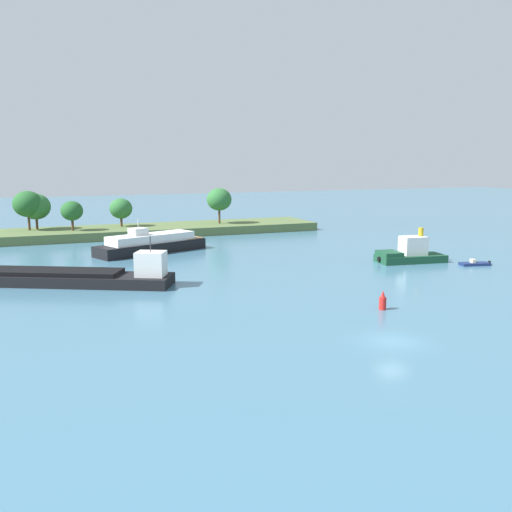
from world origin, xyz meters
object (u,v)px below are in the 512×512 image
Objects in this scene: cargo_barge at (51,276)px; tugboat at (410,254)px; white_riverboat at (151,244)px; channel_buoy_red at (383,301)px; small_motorboat at (475,264)px.

cargo_barge is 47.80m from tugboat.
channel_buoy_red is at bearing -72.00° from white_riverboat.
small_motorboat is 2.31× the size of channel_buoy_red.
tugboat is 5.29× the size of channel_buoy_red.
tugboat is at bearing 47.58° from channel_buoy_red.
white_riverboat is 47.70m from small_motorboat.
cargo_barge is at bearing 170.41° from small_motorboat.
white_riverboat reaches higher than channel_buoy_red.
tugboat is at bearing 141.44° from small_motorboat.
cargo_barge reaches higher than tugboat.
tugboat is (47.65, -3.78, 0.26)m from cargo_barge.
white_riverboat is at bearing 145.66° from tugboat.
white_riverboat is 9.65× the size of channel_buoy_red.
white_riverboat is at bearing 49.69° from cargo_barge.
small_motorboat is 29.31m from channel_buoy_red.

